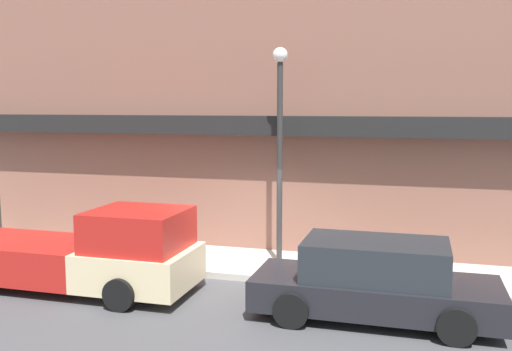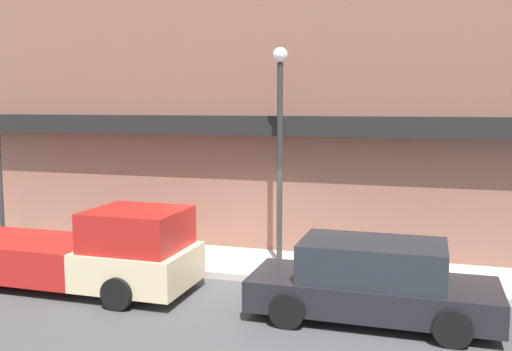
{
  "view_description": "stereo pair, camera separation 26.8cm",
  "coord_description": "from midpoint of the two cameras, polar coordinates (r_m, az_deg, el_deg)",
  "views": [
    {
      "loc": [
        3.91,
        -12.19,
        4.06
      ],
      "look_at": [
        0.17,
        0.96,
        2.36
      ],
      "focal_mm": 40.0,
      "sensor_mm": 36.0,
      "label": 1
    },
    {
      "loc": [
        4.17,
        -12.11,
        4.06
      ],
      "look_at": [
        0.17,
        0.96,
        2.36
      ],
      "focal_mm": 40.0,
      "sensor_mm": 36.0,
      "label": 2
    }
  ],
  "objects": [
    {
      "name": "building",
      "position": [
        16.64,
        1.82,
        13.24
      ],
      "size": [
        19.8,
        3.8,
        11.73
      ],
      "color": "brown",
      "rests_on": "ground"
    },
    {
      "name": "parked_car",
      "position": [
        11.2,
        11.12,
        -10.34
      ],
      "size": [
        4.61,
        1.98,
        1.52
      ],
      "rotation": [
        0.0,
        0.0,
        -0.0
      ],
      "color": "black",
      "rests_on": "ground"
    },
    {
      "name": "pickup_truck",
      "position": [
        13.2,
        -17.3,
        -7.52
      ],
      "size": [
        5.76,
        2.15,
        1.86
      ],
      "rotation": [
        0.0,
        0.0,
        -0.01
      ],
      "color": "beige",
      "rests_on": "ground"
    },
    {
      "name": "street_lamp",
      "position": [
        13.77,
        1.84,
        4.62
      ],
      "size": [
        0.36,
        0.36,
        5.26
      ],
      "color": "#2D2D2D",
      "rests_on": "sidewalk"
    },
    {
      "name": "ground_plane",
      "position": [
        13.43,
        -2.44,
        -10.51
      ],
      "size": [
        80.0,
        80.0,
        0.0
      ],
      "primitive_type": "plane",
      "color": "#424244"
    },
    {
      "name": "sidewalk",
      "position": [
        14.51,
        -0.93,
        -8.84
      ],
      "size": [
        36.0,
        2.41,
        0.16
      ],
      "color": "#B7B2A8",
      "rests_on": "ground"
    },
    {
      "name": "fire_hydrant",
      "position": [
        13.26,
        9.56,
        -8.62
      ],
      "size": [
        0.21,
        0.21,
        0.67
      ],
      "color": "yellow",
      "rests_on": "sidewalk"
    }
  ]
}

